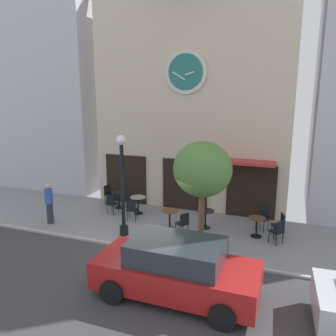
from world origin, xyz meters
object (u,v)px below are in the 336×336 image
at_px(cafe_table_center_right, 138,202).
at_px(cafe_chair_under_awning, 280,223).
at_px(cafe_table_rightmost, 119,197).
at_px(cafe_chair_facing_wall, 111,203).
at_px(cafe_chair_facing_street, 132,209).
at_px(street_lamp, 123,186).
at_px(cafe_table_center, 205,216).
at_px(cafe_chair_left_end, 109,193).
at_px(cafe_table_near_curb, 170,216).
at_px(cafe_chair_near_tree, 278,230).
at_px(pedestrian_blue, 49,203).
at_px(street_tree, 202,170).
at_px(cafe_chair_outer, 183,222).
at_px(cafe_chair_corner, 264,217).
at_px(cafe_table_near_door, 257,224).
at_px(parked_car_red, 176,269).

xyz_separation_m(cafe_table_center_right, cafe_chair_under_awning, (5.92, -0.43, -0.00)).
height_order(cafe_table_rightmost, cafe_chair_under_awning, cafe_chair_under_awning).
bearing_deg(cafe_chair_facing_wall, cafe_chair_facing_street, -18.17).
xyz_separation_m(street_lamp, cafe_table_center, (2.71, 1.68, -1.41)).
bearing_deg(cafe_table_center, cafe_chair_left_end, 165.73).
xyz_separation_m(cafe_table_near_curb, cafe_chair_facing_wall, (-2.91, 0.64, 0.00)).
xyz_separation_m(cafe_table_center_right, cafe_chair_near_tree, (5.89, -1.09, -0.00)).
xyz_separation_m(street_lamp, cafe_table_near_curb, (1.42, 1.12, -1.39)).
bearing_deg(pedestrian_blue, street_tree, -1.05).
distance_m(cafe_table_center_right, cafe_table_near_curb, 2.16).
relative_size(cafe_chair_outer, cafe_chair_corner, 1.00).
relative_size(cafe_table_center, cafe_chair_near_tree, 0.81).
height_order(cafe_table_near_curb, pedestrian_blue, pedestrian_blue).
bearing_deg(cafe_chair_corner, cafe_chair_near_tree, -63.08).
relative_size(cafe_table_center_right, cafe_chair_left_end, 0.86).
xyz_separation_m(street_lamp, cafe_chair_under_awning, (5.48, 1.79, -1.39)).
xyz_separation_m(cafe_table_near_door, cafe_chair_facing_street, (-5.03, -0.15, 0.04)).
distance_m(cafe_table_rightmost, cafe_table_near_door, 6.34).
relative_size(cafe_chair_left_end, cafe_chair_facing_wall, 1.00).
bearing_deg(street_tree, cafe_table_near_door, 43.76).
bearing_deg(cafe_table_center_right, cafe_table_near_curb, -30.60).
bearing_deg(cafe_table_center_right, cafe_chair_outer, -31.02).
height_order(cafe_chair_left_end, cafe_chair_near_tree, same).
bearing_deg(parked_car_red, cafe_chair_near_tree, 59.93).
distance_m(cafe_table_rightmost, cafe_chair_under_awning, 7.09).
relative_size(cafe_chair_outer, pedestrian_blue, 0.54).
height_order(cafe_chair_facing_wall, pedestrian_blue, pedestrian_blue).
bearing_deg(cafe_chair_left_end, parked_car_red, -47.84).
height_order(cafe_chair_corner, parked_car_red, parked_car_red).
bearing_deg(street_tree, cafe_table_rightmost, 149.36).
bearing_deg(cafe_chair_outer, street_tree, -41.77).
relative_size(street_tree, cafe_chair_under_awning, 4.13).
bearing_deg(cafe_table_near_curb, cafe_table_rightmost, 153.68).
distance_m(cafe_table_center_right, cafe_table_near_door, 5.17).
height_order(street_tree, parked_car_red, street_tree).
bearing_deg(cafe_table_center, cafe_table_near_door, -4.44).
xyz_separation_m(pedestrian_blue, parked_car_red, (6.42, -3.00, -0.10)).
distance_m(cafe_chair_under_awning, cafe_chair_corner, 0.81).
xyz_separation_m(cafe_table_rightmost, pedestrian_blue, (-1.79, -2.58, 0.36)).
bearing_deg(cafe_table_near_door, street_tree, -136.24).
relative_size(cafe_chair_outer, cafe_chair_near_tree, 1.00).
relative_size(street_lamp, cafe_table_rightmost, 4.99).
relative_size(street_lamp, cafe_table_near_curb, 4.95).
bearing_deg(pedestrian_blue, cafe_table_near_door, 10.63).
distance_m(cafe_chair_outer, parked_car_red, 3.81).
xyz_separation_m(cafe_table_center, cafe_chair_outer, (-0.61, -0.98, 0.02)).
height_order(cafe_chair_facing_street, cafe_chair_outer, same).
distance_m(street_tree, cafe_chair_under_awning, 3.85).
relative_size(cafe_table_rightmost, cafe_table_center_right, 0.98).
relative_size(cafe_chair_outer, parked_car_red, 0.21).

